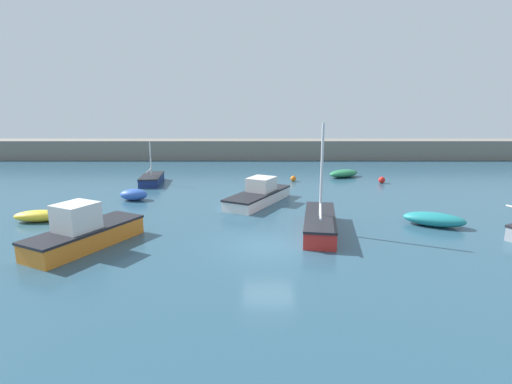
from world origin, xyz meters
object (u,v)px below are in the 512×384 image
(sailboat_tall_mast, at_px, (321,223))
(mooring_buoy_orange, at_px, (294,179))
(mooring_buoy_red, at_px, (383,180))
(cabin_cruiser_white, at_px, (85,232))
(fishing_dinghy_green, at_px, (135,195))
(motorboat_grey_hull, at_px, (260,195))
(rowboat_white_midwater, at_px, (41,216))
(open_tender_yellow, at_px, (345,173))
(sailboat_short_mast, at_px, (153,179))
(rowboat_blue_near, at_px, (435,219))

(sailboat_tall_mast, height_order, mooring_buoy_orange, sailboat_tall_mast)
(sailboat_tall_mast, bearing_deg, mooring_buoy_red, -20.31)
(cabin_cruiser_white, xyz_separation_m, fishing_dinghy_green, (-0.48, 9.47, -0.35))
(cabin_cruiser_white, relative_size, mooring_buoy_orange, 12.40)
(sailboat_tall_mast, relative_size, motorboat_grey_hull, 0.92)
(fishing_dinghy_green, xyz_separation_m, mooring_buoy_orange, (11.94, 7.00, -0.15))
(rowboat_white_midwater, bearing_deg, sailboat_tall_mast, 166.02)
(rowboat_white_midwater, height_order, open_tender_yellow, open_tender_yellow)
(motorboat_grey_hull, bearing_deg, sailboat_short_mast, -98.22)
(open_tender_yellow, relative_size, fishing_dinghy_green, 1.67)
(mooring_buoy_orange, bearing_deg, cabin_cruiser_white, -124.82)
(rowboat_white_midwater, distance_m, sailboat_short_mast, 11.75)
(sailboat_tall_mast, bearing_deg, motorboat_grey_hull, 35.15)
(rowboat_blue_near, relative_size, mooring_buoy_orange, 7.20)
(open_tender_yellow, height_order, fishing_dinghy_green, fishing_dinghy_green)
(rowboat_white_midwater, distance_m, open_tender_yellow, 25.15)
(sailboat_tall_mast, bearing_deg, cabin_cruiser_white, 109.94)
(cabin_cruiser_white, bearing_deg, open_tender_yellow, -14.25)
(rowboat_white_midwater, distance_m, motorboat_grey_hull, 13.54)
(sailboat_tall_mast, relative_size, sailboat_short_mast, 1.36)
(sailboat_short_mast, distance_m, rowboat_blue_near, 22.38)
(sailboat_short_mast, xyz_separation_m, open_tender_yellow, (17.05, 3.08, -0.03))
(fishing_dinghy_green, bearing_deg, rowboat_blue_near, -13.83)
(sailboat_short_mast, distance_m, mooring_buoy_orange, 12.23)
(fishing_dinghy_green, relative_size, rowboat_blue_near, 0.57)
(rowboat_white_midwater, distance_m, mooring_buoy_red, 26.01)
(cabin_cruiser_white, height_order, mooring_buoy_orange, cabin_cruiser_white)
(rowboat_white_midwater, distance_m, rowboat_blue_near, 22.56)
(rowboat_white_midwater, bearing_deg, fishing_dinghy_green, -133.97)
(rowboat_white_midwater, bearing_deg, motorboat_grey_hull, -167.75)
(motorboat_grey_hull, height_order, sailboat_short_mast, sailboat_short_mast)
(fishing_dinghy_green, bearing_deg, mooring_buoy_orange, 34.66)
(sailboat_tall_mast, distance_m, open_tender_yellow, 16.91)
(rowboat_white_midwater, height_order, mooring_buoy_red, rowboat_white_midwater)
(sailboat_tall_mast, xyz_separation_m, mooring_buoy_red, (7.42, 13.34, -0.22))
(motorboat_grey_hull, xyz_separation_m, open_tender_yellow, (7.94, 9.80, -0.23))
(rowboat_blue_near, distance_m, mooring_buoy_red, 12.27)
(sailboat_short_mast, bearing_deg, motorboat_grey_hull, -131.36)
(motorboat_grey_hull, distance_m, fishing_dinghy_green, 8.90)
(fishing_dinghy_green, relative_size, mooring_buoy_orange, 4.11)
(mooring_buoy_orange, bearing_deg, fishing_dinghy_green, -149.61)
(rowboat_white_midwater, xyz_separation_m, motorboat_grey_hull, (12.79, 4.44, 0.25))
(mooring_buoy_orange, bearing_deg, motorboat_grey_hull, -111.64)
(fishing_dinghy_green, distance_m, mooring_buoy_orange, 13.84)
(cabin_cruiser_white, bearing_deg, fishing_dinghy_green, 30.08)
(rowboat_white_midwater, bearing_deg, rowboat_blue_near, 170.86)
(rowboat_blue_near, bearing_deg, open_tender_yellow, 121.46)
(sailboat_tall_mast, xyz_separation_m, sailboat_short_mast, (-12.30, 13.14, -0.12))
(rowboat_white_midwater, height_order, fishing_dinghy_green, fishing_dinghy_green)
(rowboat_white_midwater, bearing_deg, mooring_buoy_orange, -149.34)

